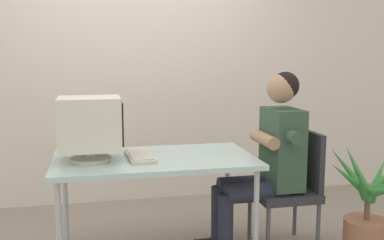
% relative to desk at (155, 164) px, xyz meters
% --- Properties ---
extents(wall_back, '(8.00, 0.10, 3.00)m').
position_rel_desk_xyz_m(wall_back, '(0.30, 1.40, 0.82)').
color(wall_back, beige).
rests_on(wall_back, ground_plane).
extents(desk, '(1.37, 0.78, 0.73)m').
position_rel_desk_xyz_m(desk, '(0.00, 0.00, 0.00)').
color(desk, '#B7B7BC').
rests_on(desk, ground_plane).
extents(crt_monitor, '(0.41, 0.33, 0.42)m').
position_rel_desk_xyz_m(crt_monitor, '(-0.42, 0.00, 0.29)').
color(crt_monitor, beige).
rests_on(crt_monitor, desk).
extents(keyboard, '(0.19, 0.44, 0.03)m').
position_rel_desk_xyz_m(keyboard, '(-0.10, 0.01, 0.07)').
color(keyboard, beige).
rests_on(keyboard, desk).
extents(office_chair, '(0.44, 0.44, 0.87)m').
position_rel_desk_xyz_m(office_chair, '(1.02, -0.01, -0.20)').
color(office_chair, '#4C4C51').
rests_on(office_chair, ground_plane).
extents(person_seated, '(0.74, 0.57, 1.31)m').
position_rel_desk_xyz_m(person_seated, '(0.82, -0.01, 0.03)').
color(person_seated, '#334C38').
rests_on(person_seated, ground_plane).
extents(potted_plant, '(0.65, 0.67, 0.79)m').
position_rel_desk_xyz_m(potted_plant, '(1.48, -0.27, -0.35)').
color(potted_plant, '#9E6647').
rests_on(potted_plant, ground_plane).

